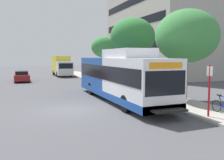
% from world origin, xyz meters
% --- Properties ---
extents(ground_plane, '(120.00, 120.00, 0.00)m').
position_xyz_m(ground_plane, '(0.00, 8.00, 0.00)').
color(ground_plane, '#4C4C51').
extents(sidewalk_curb, '(3.00, 56.00, 0.14)m').
position_xyz_m(sidewalk_curb, '(7.00, 6.00, 0.07)').
color(sidewalk_curb, '#A8A399').
rests_on(sidewalk_curb, ground).
extents(transit_bus, '(2.58, 12.25, 3.65)m').
position_xyz_m(transit_bus, '(3.87, 1.66, 1.70)').
color(transit_bus, white).
rests_on(transit_bus, ground).
extents(bus_stop_sign_pole, '(0.10, 0.36, 2.60)m').
position_xyz_m(bus_stop_sign_pole, '(5.99, -4.72, 1.65)').
color(bus_stop_sign_pole, red).
rests_on(bus_stop_sign_pole, sidewalk_curb).
extents(street_tree_near_stop, '(4.35, 4.35, 6.27)m').
position_xyz_m(street_tree_near_stop, '(8.13, -0.26, 4.55)').
color(street_tree_near_stop, '#4C3823').
rests_on(street_tree_near_stop, sidewalk_curb).
extents(street_tree_mid_block, '(4.49, 4.49, 6.89)m').
position_xyz_m(street_tree_mid_block, '(7.99, 7.80, 5.11)').
color(street_tree_mid_block, '#4C3823').
rests_on(street_tree_mid_block, sidewalk_curb).
extents(street_tree_far_block, '(3.33, 3.33, 5.71)m').
position_xyz_m(street_tree_far_block, '(8.02, 16.49, 4.41)').
color(street_tree_far_block, '#4C3823').
rests_on(street_tree_far_block, sidewalk_curb).
extents(parked_car_far_lane, '(1.80, 4.50, 1.33)m').
position_xyz_m(parked_car_far_lane, '(-2.43, 18.17, 0.66)').
color(parked_car_far_lane, maroon).
rests_on(parked_car_far_lane, ground).
extents(box_truck_background, '(2.32, 7.01, 3.25)m').
position_xyz_m(box_truck_background, '(3.81, 24.99, 1.74)').
color(box_truck_background, silver).
rests_on(box_truck_background, ground).
extents(lattice_comm_tower, '(1.10, 1.10, 33.88)m').
position_xyz_m(lattice_comm_tower, '(22.41, 34.37, 11.41)').
color(lattice_comm_tower, '#B7B7BC').
rests_on(lattice_comm_tower, ground).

